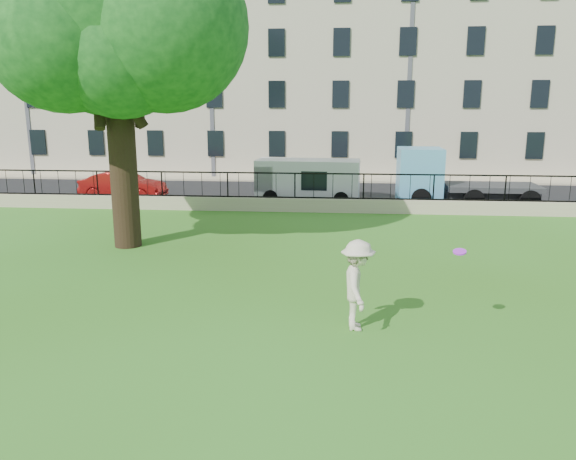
# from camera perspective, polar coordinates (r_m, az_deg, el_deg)

# --- Properties ---
(ground) EXTENTS (120.00, 120.00, 0.00)m
(ground) POSITION_cam_1_polar(r_m,az_deg,el_deg) (13.42, -3.29, -7.89)
(ground) COLOR #376919
(ground) RESTS_ON ground
(retaining_wall) EXTENTS (50.00, 0.40, 0.60)m
(retaining_wall) POSITION_cam_1_polar(r_m,az_deg,el_deg) (24.88, 0.70, 2.58)
(retaining_wall) COLOR tan
(retaining_wall) RESTS_ON ground
(iron_railing) EXTENTS (50.00, 0.05, 1.13)m
(iron_railing) POSITION_cam_1_polar(r_m,az_deg,el_deg) (24.74, 0.71, 4.52)
(iron_railing) COLOR black
(iron_railing) RESTS_ON retaining_wall
(street) EXTENTS (60.00, 9.00, 0.01)m
(street) POSITION_cam_1_polar(r_m,az_deg,el_deg) (29.55, 1.40, 3.65)
(street) COLOR black
(street) RESTS_ON ground
(sidewalk) EXTENTS (60.00, 1.40, 0.12)m
(sidewalk) POSITION_cam_1_polar(r_m,az_deg,el_deg) (34.68, 1.96, 5.11)
(sidewalk) COLOR tan
(sidewalk) RESTS_ON ground
(building_row) EXTENTS (56.40, 10.40, 13.80)m
(building_row) POSITION_cam_1_polar(r_m,az_deg,el_deg) (40.07, 2.51, 15.98)
(building_row) COLOR #C3B39B
(building_row) RESTS_ON ground
(tree) EXTENTS (8.70, 6.95, 11.15)m
(tree) POSITION_cam_1_polar(r_m,az_deg,el_deg) (19.46, -17.66, 20.55)
(tree) COLOR black
(tree) RESTS_ON ground
(man) EXTENTS (0.79, 1.29, 1.95)m
(man) POSITION_cam_1_polar(r_m,az_deg,el_deg) (12.00, 7.07, -5.58)
(man) COLOR beige
(man) RESTS_ON ground
(frisbee) EXTENTS (0.32, 0.32, 0.12)m
(frisbee) POSITION_cam_1_polar(r_m,az_deg,el_deg) (11.90, 17.04, -2.12)
(frisbee) COLOR #BA29EB
(red_sedan) EXTENTS (4.27, 1.76, 1.38)m
(red_sedan) POSITION_cam_1_polar(r_m,az_deg,el_deg) (29.12, -16.39, 4.35)
(red_sedan) COLOR #AD1615
(red_sedan) RESTS_ON street
(white_van) EXTENTS (5.02, 2.23, 2.06)m
(white_van) POSITION_cam_1_polar(r_m,az_deg,el_deg) (27.10, 2.04, 4.99)
(white_van) COLOR silver
(white_van) RESTS_ON street
(blue_truck) EXTENTS (6.33, 2.33, 2.64)m
(blue_truck) POSITION_cam_1_polar(r_m,az_deg,el_deg) (27.69, 17.63, 5.17)
(blue_truck) COLOR #5BA7D7
(blue_truck) RESTS_ON street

